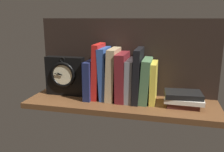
{
  "coord_description": "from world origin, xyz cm",
  "views": [
    {
      "loc": [
        20.43,
        -100.25,
        37.17
      ],
      "look_at": [
        -4.96,
        3.36,
        10.78
      ],
      "focal_mm": 38.08,
      "sensor_mm": 36.0,
      "label": 1
    }
  ],
  "objects_px": {
    "book_tan_shortstories": "(113,74)",
    "book_yellow_seinlanguage": "(154,82)",
    "book_navy_bierce": "(92,79)",
    "book_blue_modern": "(105,73)",
    "book_maroon_dawkins": "(122,76)",
    "book_green_romantic": "(146,80)",
    "book_red_requiem": "(98,71)",
    "book_gray_chess": "(131,80)",
    "book_stack_side": "(183,99)",
    "book_black_skeptic": "(138,75)",
    "framed_clock": "(65,76)"
  },
  "relations": [
    {
      "from": "book_tan_shortstories",
      "to": "book_yellow_seinlanguage",
      "type": "bearing_deg",
      "value": 0.0
    },
    {
      "from": "book_navy_bierce",
      "to": "book_blue_modern",
      "type": "height_order",
      "value": "book_blue_modern"
    },
    {
      "from": "book_maroon_dawkins",
      "to": "book_green_romantic",
      "type": "xyz_separation_m",
      "value": [
        0.11,
        0.0,
        -0.01
      ]
    },
    {
      "from": "book_blue_modern",
      "to": "book_yellow_seinlanguage",
      "type": "bearing_deg",
      "value": 0.0
    },
    {
      "from": "book_red_requiem",
      "to": "book_blue_modern",
      "type": "height_order",
      "value": "book_red_requiem"
    },
    {
      "from": "book_gray_chess",
      "to": "book_stack_side",
      "type": "bearing_deg",
      "value": -5.85
    },
    {
      "from": "book_gray_chess",
      "to": "book_yellow_seinlanguage",
      "type": "height_order",
      "value": "book_gray_chess"
    },
    {
      "from": "book_blue_modern",
      "to": "book_maroon_dawkins",
      "type": "xyz_separation_m",
      "value": [
        0.08,
        0.0,
        -0.01
      ]
    },
    {
      "from": "book_tan_shortstories",
      "to": "book_black_skeptic",
      "type": "distance_m",
      "value": 0.12
    },
    {
      "from": "book_yellow_seinlanguage",
      "to": "book_navy_bierce",
      "type": "bearing_deg",
      "value": 180.0
    },
    {
      "from": "book_maroon_dawkins",
      "to": "book_gray_chess",
      "type": "height_order",
      "value": "book_maroon_dawkins"
    },
    {
      "from": "book_blue_modern",
      "to": "framed_clock",
      "type": "height_order",
      "value": "book_blue_modern"
    },
    {
      "from": "book_maroon_dawkins",
      "to": "book_stack_side",
      "type": "xyz_separation_m",
      "value": [
        0.27,
        -0.02,
        -0.08
      ]
    },
    {
      "from": "book_gray_chess",
      "to": "book_stack_side",
      "type": "height_order",
      "value": "book_gray_chess"
    },
    {
      "from": "framed_clock",
      "to": "book_maroon_dawkins",
      "type": "bearing_deg",
      "value": 0.86
    },
    {
      "from": "book_black_skeptic",
      "to": "book_stack_side",
      "type": "distance_m",
      "value": 0.22
    },
    {
      "from": "book_green_romantic",
      "to": "book_blue_modern",
      "type": "bearing_deg",
      "value": 180.0
    },
    {
      "from": "book_blue_modern",
      "to": "framed_clock",
      "type": "distance_m",
      "value": 0.2
    },
    {
      "from": "book_gray_chess",
      "to": "book_green_romantic",
      "type": "relative_size",
      "value": 0.98
    },
    {
      "from": "book_gray_chess",
      "to": "book_black_skeptic",
      "type": "distance_m",
      "value": 0.04
    },
    {
      "from": "book_red_requiem",
      "to": "book_blue_modern",
      "type": "bearing_deg",
      "value": 0.0
    },
    {
      "from": "book_stack_side",
      "to": "book_blue_modern",
      "type": "bearing_deg",
      "value": 176.13
    },
    {
      "from": "book_navy_bierce",
      "to": "book_blue_modern",
      "type": "relative_size",
      "value": 0.75
    },
    {
      "from": "book_maroon_dawkins",
      "to": "book_green_romantic",
      "type": "relative_size",
      "value": 1.12
    },
    {
      "from": "book_maroon_dawkins",
      "to": "book_yellow_seinlanguage",
      "type": "distance_m",
      "value": 0.14
    },
    {
      "from": "book_navy_bierce",
      "to": "book_blue_modern",
      "type": "distance_m",
      "value": 0.07
    },
    {
      "from": "framed_clock",
      "to": "book_blue_modern",
      "type": "bearing_deg",
      "value": 1.2
    },
    {
      "from": "book_tan_shortstories",
      "to": "book_gray_chess",
      "type": "height_order",
      "value": "book_tan_shortstories"
    },
    {
      "from": "book_blue_modern",
      "to": "book_tan_shortstories",
      "type": "xyz_separation_m",
      "value": [
        0.04,
        0.0,
        -0.0
      ]
    },
    {
      "from": "book_navy_bierce",
      "to": "book_black_skeptic",
      "type": "bearing_deg",
      "value": 0.0
    },
    {
      "from": "book_red_requiem",
      "to": "book_tan_shortstories",
      "type": "relative_size",
      "value": 1.08
    },
    {
      "from": "book_maroon_dawkins",
      "to": "book_stack_side",
      "type": "distance_m",
      "value": 0.29
    },
    {
      "from": "book_yellow_seinlanguage",
      "to": "framed_clock",
      "type": "height_order",
      "value": "framed_clock"
    },
    {
      "from": "framed_clock",
      "to": "book_stack_side",
      "type": "relative_size",
      "value": 1.14
    },
    {
      "from": "book_tan_shortstories",
      "to": "book_stack_side",
      "type": "xyz_separation_m",
      "value": [
        0.32,
        -0.02,
        -0.09
      ]
    },
    {
      "from": "book_tan_shortstories",
      "to": "book_gray_chess",
      "type": "relative_size",
      "value": 1.24
    },
    {
      "from": "book_red_requiem",
      "to": "book_black_skeptic",
      "type": "distance_m",
      "value": 0.19
    },
    {
      "from": "book_stack_side",
      "to": "book_navy_bierce",
      "type": "bearing_deg",
      "value": 176.74
    },
    {
      "from": "book_green_romantic",
      "to": "framed_clock",
      "type": "distance_m",
      "value": 0.39
    },
    {
      "from": "framed_clock",
      "to": "book_red_requiem",
      "type": "bearing_deg",
      "value": 1.44
    },
    {
      "from": "book_tan_shortstories",
      "to": "book_blue_modern",
      "type": "bearing_deg",
      "value": 180.0
    },
    {
      "from": "book_navy_bierce",
      "to": "book_red_requiem",
      "type": "height_order",
      "value": "book_red_requiem"
    },
    {
      "from": "book_navy_bierce",
      "to": "book_stack_side",
      "type": "xyz_separation_m",
      "value": [
        0.42,
        -0.02,
        -0.06
      ]
    },
    {
      "from": "book_blue_modern",
      "to": "book_tan_shortstories",
      "type": "bearing_deg",
      "value": 0.0
    },
    {
      "from": "book_red_requiem",
      "to": "book_green_romantic",
      "type": "relative_size",
      "value": 1.31
    },
    {
      "from": "book_red_requiem",
      "to": "book_green_romantic",
      "type": "bearing_deg",
      "value": 0.0
    },
    {
      "from": "book_navy_bierce",
      "to": "book_red_requiem",
      "type": "xyz_separation_m",
      "value": [
        0.03,
        0.0,
        0.04
      ]
    },
    {
      "from": "book_navy_bierce",
      "to": "framed_clock",
      "type": "height_order",
      "value": "framed_clock"
    },
    {
      "from": "book_blue_modern",
      "to": "book_gray_chess",
      "type": "height_order",
      "value": "book_blue_modern"
    },
    {
      "from": "book_red_requiem",
      "to": "book_stack_side",
      "type": "height_order",
      "value": "book_red_requiem"
    }
  ]
}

